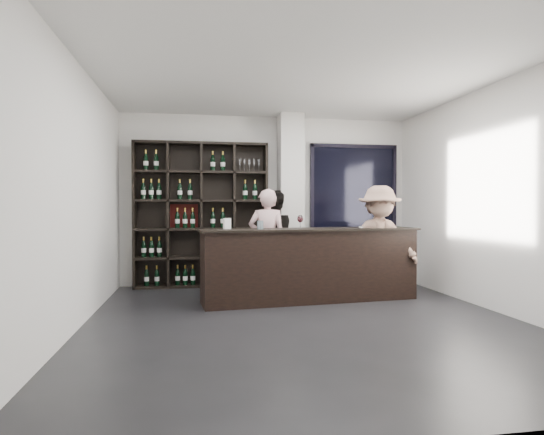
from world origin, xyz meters
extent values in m
cube|color=black|center=(0.00, 0.00, -0.01)|extent=(5.00, 5.50, 0.01)
cube|color=silver|center=(0.35, 2.47, 1.45)|extent=(0.40, 0.40, 2.90)
cube|color=black|center=(1.55, 2.69, 1.40)|extent=(1.60, 0.08, 2.10)
cube|color=black|center=(1.55, 2.69, 1.40)|extent=(1.48, 0.02, 1.98)
cube|color=black|center=(0.35, 1.10, 0.50)|extent=(3.04, 0.57, 1.00)
cube|color=black|center=(0.35, 1.10, 1.01)|extent=(3.12, 0.65, 0.03)
imported|color=beige|center=(-0.15, 1.85, 0.80)|extent=(0.66, 0.51, 1.61)
imported|color=black|center=(0.03, 2.34, 0.80)|extent=(0.89, 0.75, 1.60)
imported|color=tan|center=(1.36, 1.05, 0.82)|extent=(1.15, 0.78, 1.63)
cylinder|color=#A3BDC7|center=(-0.38, 0.99, 1.08)|extent=(0.11, 0.11, 0.11)
cube|color=white|center=(1.15, 1.17, 1.03)|extent=(0.13, 0.13, 0.02)
cube|color=white|center=(-0.82, 1.09, 1.10)|extent=(0.11, 0.08, 0.15)
camera|label=1|loc=(-1.24, -5.10, 1.31)|focal=30.00mm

